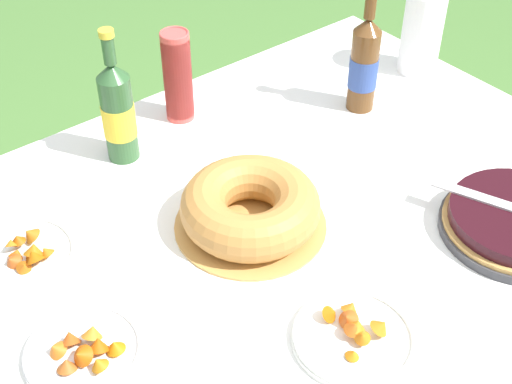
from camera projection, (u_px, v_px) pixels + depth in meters
name	position (u px, v px, depth m)	size (l,w,h in m)	color
garden_table	(285.00, 237.00, 1.59)	(1.58, 1.19, 0.67)	brown
tablecloth	(286.00, 222.00, 1.56)	(1.59, 1.20, 0.10)	white
bundt_cake	(250.00, 208.00, 1.49)	(0.33, 0.33, 0.11)	tan
cup_stack	(178.00, 77.00, 1.77)	(0.07, 0.07, 0.24)	#E04C47
cider_bottle_green	(118.00, 112.00, 1.64)	(0.08, 0.08, 0.33)	#2D562D
cider_bottle_amber	(364.00, 64.00, 1.80)	(0.07, 0.07, 0.34)	brown
snack_plate_near	(20.00, 255.00, 1.44)	(0.23, 0.23, 0.06)	white
snack_plate_left	(83.00, 350.00, 1.26)	(0.21, 0.21, 0.06)	white
snack_plate_right	(354.00, 335.00, 1.29)	(0.23, 0.23, 0.06)	white
paper_towel_roll	(422.00, 32.00, 1.95)	(0.11, 0.11, 0.23)	white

